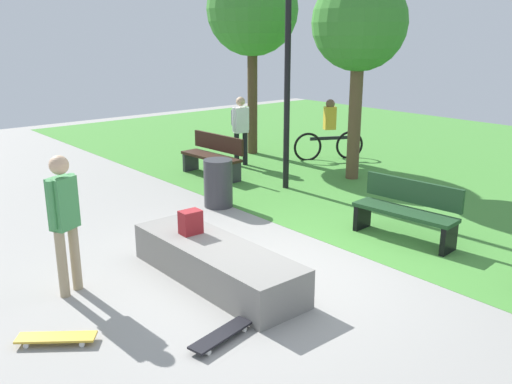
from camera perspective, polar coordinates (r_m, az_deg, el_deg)
ground_plane at (r=7.41m, az=1.91°, el=-8.29°), size 28.00×28.00×0.00m
concrete_ledge at (r=7.11m, az=-4.18°, el=-7.30°), size 2.70×0.83×0.49m
backpack_on_ledge at (r=7.38m, az=-6.79°, el=-3.12°), size 0.21×0.29×0.32m
skater_performing_trick at (r=6.88m, az=-19.26°, el=-2.21°), size 0.32×0.40×1.72m
skateboard_by_ledge at (r=6.19m, az=-19.98°, el=-13.97°), size 0.65×0.75×0.08m
skateboard_spare at (r=5.90m, az=-3.61°, el=-14.54°), size 0.35×0.82×0.08m
park_bench_far_right at (r=8.69m, az=15.34°, el=-1.73°), size 1.64×0.62×0.91m
park_bench_near_lamppost at (r=12.13m, az=-4.45°, el=3.87°), size 1.62×0.56×0.91m
tree_tall_oak at (r=11.80m, az=10.66°, el=16.61°), size 1.94×1.94×4.22m
tree_young_birch at (r=14.19m, az=-0.39°, el=18.27°), size 2.26×2.26×4.73m
lamp_post at (r=10.88m, az=3.29°, el=13.40°), size 0.28×0.28×4.17m
trash_bin at (r=10.00m, az=-3.93°, el=0.92°), size 0.52×0.52×0.87m
pedestrian_with_backpack at (r=13.02m, az=-1.64°, el=6.97°), size 0.40×0.42×1.63m
cyclist_on_bicycle at (r=13.82m, az=7.59°, el=5.96°), size 0.89×1.64×1.52m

